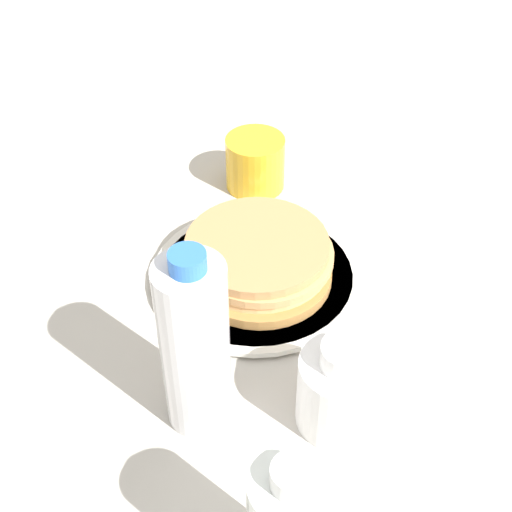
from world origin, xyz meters
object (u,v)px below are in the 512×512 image
(pancake_stack, at_px, (259,259))
(water_bottle_near, at_px, (195,346))
(plate, at_px, (256,276))
(juice_glass, at_px, (257,163))
(cream_jug, at_px, (341,389))

(pancake_stack, relative_size, water_bottle_near, 0.85)
(plate, distance_m, juice_glass, 0.20)
(water_bottle_near, bearing_deg, pancake_stack, 164.00)
(juice_glass, relative_size, water_bottle_near, 0.38)
(plate, relative_size, water_bottle_near, 1.17)
(juice_glass, xyz_separation_m, water_bottle_near, (0.40, -0.05, 0.07))
(plate, bearing_deg, pancake_stack, 98.89)
(plate, distance_m, water_bottle_near, 0.23)
(juice_glass, relative_size, cream_jug, 0.76)
(pancake_stack, height_order, cream_jug, cream_jug)
(plate, relative_size, pancake_stack, 1.38)
(pancake_stack, distance_m, juice_glass, 0.20)
(pancake_stack, bearing_deg, juice_glass, -177.97)
(cream_jug, relative_size, water_bottle_near, 0.50)
(plate, bearing_deg, cream_jug, 23.77)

